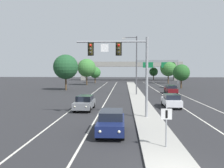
{
  "coord_description": "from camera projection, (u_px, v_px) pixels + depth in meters",
  "views": [
    {
      "loc": [
        -2.17,
        -9.78,
        4.44
      ],
      "look_at": [
        -3.2,
        10.51,
        3.2
      ],
      "focal_mm": 37.91,
      "sensor_mm": 36.0,
      "label": 1
    }
  ],
  "objects": [
    {
      "name": "tree_far_right_b",
      "position": [
        168.0,
        68.0,
        75.5
      ],
      "size": [
        5.19,
        5.19,
        7.51
      ],
      "color": "#4C3823",
      "rests_on": "ground"
    },
    {
      "name": "median_island",
      "position": [
        142.0,
        107.0,
        27.85
      ],
      "size": [
        2.4,
        110.0,
        0.15
      ],
      "primitive_type": "cube",
      "color": "#9E9B93",
      "rests_on": "ground"
    },
    {
      "name": "overhead_signal_mast",
      "position": [
        124.0,
        60.0,
        21.33
      ],
      "size": [
        6.47,
        0.44,
        7.2
      ],
      "color": "gray",
      "rests_on": "median_island"
    },
    {
      "name": "car_receding_darkred",
      "position": [
        171.0,
        89.0,
        43.46
      ],
      "size": [
        1.84,
        4.48,
        1.58
      ],
      "color": "#5B0F14",
      "rests_on": "ground"
    },
    {
      "name": "lane_stripe_receding_center",
      "position": [
        171.0,
        100.0,
        34.6
      ],
      "size": [
        0.14,
        100.0,
        0.01
      ],
      "primitive_type": "cube",
      "color": "silver",
      "rests_on": "ground"
    },
    {
      "name": "edge_stripe_left",
      "position": [
        85.0,
        99.0,
        35.24
      ],
      "size": [
        0.14,
        100.0,
        0.01
      ],
      "primitive_type": "cube",
      "color": "silver",
      "rests_on": "ground"
    },
    {
      "name": "median_sign_post",
      "position": [
        166.0,
        121.0,
        13.01
      ],
      "size": [
        0.6,
        0.1,
        2.2
      ],
      "color": "gray",
      "rests_on": "median_island"
    },
    {
      "name": "car_oncoming_navy",
      "position": [
        111.0,
        122.0,
        16.41
      ],
      "size": [
        1.84,
        4.48,
        1.58
      ],
      "color": "#141E4C",
      "rests_on": "ground"
    },
    {
      "name": "lane_stripe_oncoming_center",
      "position": [
        107.0,
        99.0,
        35.07
      ],
      "size": [
        0.14,
        100.0,
        0.01
      ],
      "primitive_type": "cube",
      "color": "silver",
      "rests_on": "ground"
    },
    {
      "name": "tree_far_left_b",
      "position": [
        87.0,
        68.0,
        67.75
      ],
      "size": [
        5.22,
        5.22,
        7.55
      ],
      "color": "#4C3823",
      "rests_on": "ground"
    },
    {
      "name": "car_receding_white",
      "position": [
        171.0,
        100.0,
        27.7
      ],
      "size": [
        1.9,
        4.5,
        1.58
      ],
      "color": "silver",
      "rests_on": "ground"
    },
    {
      "name": "street_lamp_median",
      "position": [
        135.0,
        62.0,
        40.65
      ],
      "size": [
        2.58,
        0.28,
        10.0
      ],
      "color": "#4C4C51",
      "rests_on": "median_island"
    },
    {
      "name": "car_oncoming_grey",
      "position": [
        85.0,
        103.0,
        25.91
      ],
      "size": [
        1.9,
        4.5,
        1.58
      ],
      "color": "slate",
      "rests_on": "ground"
    },
    {
      "name": "overpass_bridge",
      "position": [
        129.0,
        66.0,
        97.8
      ],
      "size": [
        42.4,
        6.4,
        7.65
      ],
      "color": "gray",
      "rests_on": "ground"
    },
    {
      "name": "tree_far_left_a",
      "position": [
        66.0,
        67.0,
        50.66
      ],
      "size": [
        5.31,
        5.31,
        7.68
      ],
      "color": "#4C3823",
      "rests_on": "ground"
    },
    {
      "name": "highway_sign_gantry",
      "position": [
        157.0,
        64.0,
        74.07
      ],
      "size": [
        13.28,
        0.42,
        7.5
      ],
      "color": "gray",
      "rests_on": "ground"
    },
    {
      "name": "tree_far_right_c",
      "position": [
        181.0,
        73.0,
        56.06
      ],
      "size": [
        3.94,
        3.94,
        5.7
      ],
      "color": "#4C3823",
      "rests_on": "ground"
    },
    {
      "name": "tree_far_left_c",
      "position": [
        95.0,
        72.0,
        77.79
      ],
      "size": [
        3.72,
        3.72,
        5.39
      ],
      "color": "#4C3823",
      "rests_on": "ground"
    },
    {
      "name": "edge_stripe_right",
      "position": [
        194.0,
        100.0,
        34.43
      ],
      "size": [
        0.14,
        100.0,
        0.01
      ],
      "primitive_type": "cube",
      "color": "silver",
      "rests_on": "ground"
    },
    {
      "name": "tree_far_right_a",
      "position": [
        154.0,
        72.0,
        101.88
      ],
      "size": [
        3.71,
        3.71,
        5.37
      ],
      "color": "#4C3823",
      "rests_on": "ground"
    }
  ]
}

